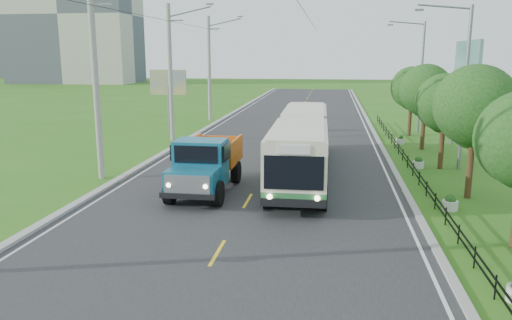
% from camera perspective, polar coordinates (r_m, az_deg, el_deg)
% --- Properties ---
extents(ground, '(240.00, 240.00, 0.00)m').
position_cam_1_polar(ground, '(16.70, -4.42, -10.56)').
color(ground, '#2E6718').
rests_on(ground, ground).
extents(road, '(14.00, 120.00, 0.02)m').
position_cam_1_polar(road, '(35.77, 2.75, 1.67)').
color(road, '#28282B').
rests_on(road, ground).
extents(curb_left, '(0.40, 120.00, 0.15)m').
position_cam_1_polar(curb_left, '(37.17, -8.36, 2.05)').
color(curb_left, '#9E9E99').
rests_on(curb_left, ground).
extents(curb_right, '(0.30, 120.00, 0.10)m').
position_cam_1_polar(curb_right, '(35.77, 14.23, 1.38)').
color(curb_right, '#9E9E99').
rests_on(curb_right, ground).
extents(edge_line_left, '(0.12, 120.00, 0.00)m').
position_cam_1_polar(edge_line_left, '(37.02, -7.55, 1.95)').
color(edge_line_left, silver).
rests_on(edge_line_left, road).
extents(edge_line_right, '(0.12, 120.00, 0.00)m').
position_cam_1_polar(edge_line_right, '(35.73, 13.43, 1.37)').
color(edge_line_right, silver).
rests_on(edge_line_right, road).
extents(centre_dash, '(0.12, 2.20, 0.00)m').
position_cam_1_polar(centre_dash, '(16.69, -4.42, -10.49)').
color(centre_dash, yellow).
rests_on(centre_dash, road).
extents(railing_right, '(0.04, 40.00, 0.60)m').
position_cam_1_polar(railing_right, '(29.98, 16.93, -0.28)').
color(railing_right, black).
rests_on(railing_right, ground).
extents(pole_near, '(3.51, 0.32, 10.00)m').
position_cam_1_polar(pole_near, '(26.79, -17.79, 8.63)').
color(pole_near, gray).
rests_on(pole_near, ground).
extents(pole_mid, '(3.51, 0.32, 10.00)m').
position_cam_1_polar(pole_mid, '(37.93, -9.71, 9.84)').
color(pole_mid, gray).
rests_on(pole_mid, ground).
extents(pole_far, '(3.51, 0.32, 10.00)m').
position_cam_1_polar(pole_far, '(49.46, -5.32, 10.41)').
color(pole_far, gray).
rests_on(pole_far, ground).
extents(tree_third, '(3.60, 3.62, 6.00)m').
position_cam_1_polar(tree_third, '(24.12, 23.80, 5.24)').
color(tree_third, '#382314').
rests_on(tree_third, ground).
extents(tree_fourth, '(3.24, 3.31, 5.40)m').
position_cam_1_polar(tree_fourth, '(29.96, 20.81, 5.82)').
color(tree_fourth, '#382314').
rests_on(tree_fourth, ground).
extents(tree_fifth, '(3.48, 3.52, 5.80)m').
position_cam_1_polar(tree_fifth, '(35.81, 18.86, 7.27)').
color(tree_fifth, '#382314').
rests_on(tree_fifth, ground).
extents(tree_back, '(3.30, 3.36, 5.50)m').
position_cam_1_polar(tree_back, '(41.73, 17.42, 7.66)').
color(tree_back, '#382314').
rests_on(tree_back, ground).
extents(streetlight_mid, '(3.02, 0.20, 9.07)m').
position_cam_1_polar(streetlight_mid, '(29.91, 22.54, 8.22)').
color(streetlight_mid, slate).
rests_on(streetlight_mid, ground).
extents(streetlight_far, '(3.02, 0.20, 9.07)m').
position_cam_1_polar(streetlight_far, '(43.62, 18.19, 9.42)').
color(streetlight_far, slate).
rests_on(streetlight_far, ground).
extents(planter_near, '(0.64, 0.64, 0.67)m').
position_cam_1_polar(planter_near, '(22.46, 21.30, -4.64)').
color(planter_near, silver).
rests_on(planter_near, ground).
extents(planter_mid, '(0.64, 0.64, 0.67)m').
position_cam_1_polar(planter_mid, '(30.08, 18.06, -0.34)').
color(planter_mid, silver).
rests_on(planter_mid, ground).
extents(planter_far, '(0.64, 0.64, 0.67)m').
position_cam_1_polar(planter_far, '(37.86, 16.15, 2.21)').
color(planter_far, silver).
rests_on(planter_far, ground).
extents(billboard_left, '(3.00, 0.20, 5.20)m').
position_cam_1_polar(billboard_left, '(41.22, -10.00, 8.27)').
color(billboard_left, slate).
rests_on(billboard_left, ground).
extents(billboard_right, '(0.24, 6.00, 7.30)m').
position_cam_1_polar(billboard_right, '(36.11, 22.93, 9.38)').
color(billboard_right, slate).
rests_on(billboard_right, ground).
extents(apartment_near, '(28.00, 14.00, 30.00)m').
position_cam_1_polar(apartment_near, '(124.92, -20.13, 15.21)').
color(apartment_near, '#B7B2A3').
rests_on(apartment_near, ground).
extents(apartment_far, '(24.00, 14.00, 26.00)m').
position_cam_1_polar(apartment_far, '(158.91, -23.83, 13.35)').
color(apartment_far, '#B7B2A3').
rests_on(apartment_far, ground).
extents(bus, '(2.92, 16.05, 3.09)m').
position_cam_1_polar(bus, '(27.06, 5.30, 2.27)').
color(bus, '#2F763D').
rests_on(bus, ground).
extents(dump_truck, '(2.51, 6.32, 2.65)m').
position_cam_1_polar(dump_truck, '(23.49, -5.75, -0.11)').
color(dump_truck, '#156382').
rests_on(dump_truck, ground).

